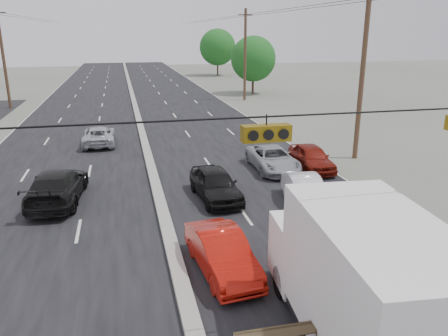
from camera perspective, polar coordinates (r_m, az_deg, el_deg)
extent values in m
cube|color=black|center=(39.27, -11.06, 6.00)|extent=(20.00, 160.00, 0.02)
cube|color=gray|center=(39.25, -11.07, 6.15)|extent=(0.50, 160.00, 0.20)
cylinder|color=#422D1E|center=(49.83, -26.85, 12.66)|extent=(0.30, 0.30, 10.00)
cylinder|color=#422D1E|center=(27.45, 17.59, 11.34)|extent=(0.30, 0.30, 10.00)
cylinder|color=#422D1E|center=(50.54, 2.77, 14.47)|extent=(0.30, 0.30, 10.00)
cube|color=#422D1E|center=(50.51, 2.84, 19.35)|extent=(1.60, 0.12, 0.12)
cylinder|color=black|center=(8.80, -3.76, 6.29)|extent=(25.00, 0.04, 0.04)
cube|color=#72590C|center=(9.24, 5.52, 4.56)|extent=(1.05, 0.30, 0.35)
cylinder|color=#382619|center=(56.33, 3.78, 10.93)|extent=(0.28, 0.28, 2.52)
sphere|color=#16521B|center=(56.07, 3.84, 14.06)|extent=(5.60, 5.60, 5.60)
cylinder|color=#382619|center=(80.66, -0.84, 13.01)|extent=(0.28, 0.28, 2.88)
sphere|color=#16521B|center=(80.47, -0.85, 15.51)|extent=(6.40, 6.40, 6.40)
cube|color=black|center=(11.84, 16.32, -19.77)|extent=(3.08, 7.53, 0.26)
cube|color=white|center=(10.24, 19.12, -14.42)|extent=(3.10, 5.46, 2.94)
cube|color=white|center=(13.48, 12.00, -10.33)|extent=(2.69, 2.22, 1.89)
cylinder|color=black|center=(13.36, 7.57, -14.47)|extent=(0.40, 0.97, 0.94)
cylinder|color=black|center=(14.06, 16.50, -13.36)|extent=(0.40, 0.97, 0.94)
imported|color=#B7140B|center=(14.30, -0.30, -11.07)|extent=(1.88, 4.26, 1.36)
imported|color=black|center=(20.26, -1.12, -2.15)|extent=(2.08, 4.42, 1.46)
imported|color=silver|center=(19.93, 10.59, -3.03)|extent=(1.90, 4.10, 1.30)
imported|color=#9B9EA2|center=(24.76, 6.39, 1.18)|extent=(2.22, 4.70, 1.30)
imported|color=maroon|center=(25.14, 11.36, 1.32)|extent=(1.80, 4.18, 1.40)
imported|color=black|center=(21.30, -20.94, -2.25)|extent=(2.58, 5.44, 1.53)
imported|color=#AEB2B6|center=(31.46, -16.02, 4.06)|extent=(2.12, 4.57, 1.27)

